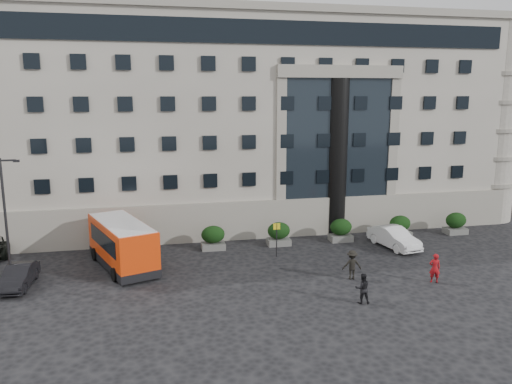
{
  "coord_description": "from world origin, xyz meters",
  "views": [
    {
      "loc": [
        -3.32,
        -28.85,
        11.71
      ],
      "look_at": [
        3.86,
        4.54,
        5.0
      ],
      "focal_mm": 35.0,
      "sensor_mm": 36.0,
      "label": 1
    }
  ],
  "objects_px": {
    "hedge_a": "(144,242)",
    "hedge_d": "(341,230)",
    "hedge_f": "(456,223)",
    "pedestrian_a": "(435,268)",
    "minibus": "(122,242)",
    "bus_stop_sign": "(277,234)",
    "parked_car_b": "(19,276)",
    "hedge_e": "(400,226)",
    "white_taxi": "(394,238)",
    "pedestrian_b": "(362,288)",
    "red_truck": "(7,214)",
    "street_lamp": "(7,218)",
    "pedestrian_c": "(352,265)",
    "hedge_c": "(279,234)",
    "hedge_b": "(213,237)"
  },
  "relations": [
    {
      "from": "red_truck",
      "to": "parked_car_b",
      "type": "height_order",
      "value": "red_truck"
    },
    {
      "from": "hedge_c",
      "to": "street_lamp",
      "type": "relative_size",
      "value": 0.23
    },
    {
      "from": "street_lamp",
      "to": "minibus",
      "type": "height_order",
      "value": "street_lamp"
    },
    {
      "from": "pedestrian_b",
      "to": "hedge_f",
      "type": "bearing_deg",
      "value": -131.25
    },
    {
      "from": "hedge_a",
      "to": "parked_car_b",
      "type": "height_order",
      "value": "hedge_a"
    },
    {
      "from": "hedge_c",
      "to": "hedge_e",
      "type": "height_order",
      "value": "same"
    },
    {
      "from": "hedge_d",
      "to": "street_lamp",
      "type": "relative_size",
      "value": 0.23
    },
    {
      "from": "hedge_a",
      "to": "bus_stop_sign",
      "type": "bearing_deg",
      "value": -16.42
    },
    {
      "from": "pedestrian_a",
      "to": "pedestrian_b",
      "type": "distance_m",
      "value": 6.13
    },
    {
      "from": "white_taxi",
      "to": "pedestrian_b",
      "type": "distance_m",
      "value": 11.48
    },
    {
      "from": "hedge_f",
      "to": "minibus",
      "type": "height_order",
      "value": "minibus"
    },
    {
      "from": "minibus",
      "to": "hedge_e",
      "type": "bearing_deg",
      "value": -13.01
    },
    {
      "from": "hedge_f",
      "to": "street_lamp",
      "type": "relative_size",
      "value": 0.23
    },
    {
      "from": "white_taxi",
      "to": "pedestrian_c",
      "type": "xyz_separation_m",
      "value": [
        -5.84,
        -5.62,
        0.16
      ]
    },
    {
      "from": "bus_stop_sign",
      "to": "pedestrian_b",
      "type": "relative_size",
      "value": 1.42
    },
    {
      "from": "hedge_a",
      "to": "hedge_d",
      "type": "height_order",
      "value": "same"
    },
    {
      "from": "red_truck",
      "to": "minibus",
      "type": "bearing_deg",
      "value": -45.08
    },
    {
      "from": "hedge_a",
      "to": "red_truck",
      "type": "bearing_deg",
      "value": 142.82
    },
    {
      "from": "hedge_a",
      "to": "hedge_f",
      "type": "relative_size",
      "value": 1.0
    },
    {
      "from": "hedge_a",
      "to": "minibus",
      "type": "height_order",
      "value": "minibus"
    },
    {
      "from": "hedge_f",
      "to": "pedestrian_a",
      "type": "bearing_deg",
      "value": -129.27
    },
    {
      "from": "hedge_e",
      "to": "pedestrian_c",
      "type": "relative_size",
      "value": 0.96
    },
    {
      "from": "minibus",
      "to": "pedestrian_b",
      "type": "height_order",
      "value": "minibus"
    },
    {
      "from": "hedge_a",
      "to": "pedestrian_c",
      "type": "bearing_deg",
      "value": -31.87
    },
    {
      "from": "hedge_f",
      "to": "minibus",
      "type": "relative_size",
      "value": 0.23
    },
    {
      "from": "hedge_a",
      "to": "white_taxi",
      "type": "xyz_separation_m",
      "value": [
        18.96,
        -2.53,
        -0.13
      ]
    },
    {
      "from": "hedge_d",
      "to": "pedestrian_a",
      "type": "height_order",
      "value": "pedestrian_a"
    },
    {
      "from": "hedge_b",
      "to": "red_truck",
      "type": "relative_size",
      "value": 0.33
    },
    {
      "from": "street_lamp",
      "to": "hedge_f",
      "type": "bearing_deg",
      "value": 8.05
    },
    {
      "from": "parked_car_b",
      "to": "pedestrian_a",
      "type": "relative_size",
      "value": 2.24
    },
    {
      "from": "hedge_e",
      "to": "bus_stop_sign",
      "type": "xyz_separation_m",
      "value": [
        -11.3,
        -2.8,
        0.8
      ]
    },
    {
      "from": "hedge_d",
      "to": "hedge_e",
      "type": "relative_size",
      "value": 1.0
    },
    {
      "from": "red_truck",
      "to": "street_lamp",
      "type": "bearing_deg",
      "value": -71.77
    },
    {
      "from": "red_truck",
      "to": "parked_car_b",
      "type": "xyz_separation_m",
      "value": [
        4.08,
        -13.87,
        -0.83
      ]
    },
    {
      "from": "minibus",
      "to": "white_taxi",
      "type": "xyz_separation_m",
      "value": [
        20.34,
        0.13,
        -0.95
      ]
    },
    {
      "from": "hedge_a",
      "to": "bus_stop_sign",
      "type": "relative_size",
      "value": 0.73
    },
    {
      "from": "pedestrian_a",
      "to": "hedge_e",
      "type": "bearing_deg",
      "value": -87.72
    },
    {
      "from": "street_lamp",
      "to": "bus_stop_sign",
      "type": "relative_size",
      "value": 3.17
    },
    {
      "from": "hedge_e",
      "to": "pedestrian_a",
      "type": "relative_size",
      "value": 0.98
    },
    {
      "from": "hedge_f",
      "to": "red_truck",
      "type": "bearing_deg",
      "value": 166.85
    },
    {
      "from": "pedestrian_a",
      "to": "pedestrian_b",
      "type": "xyz_separation_m",
      "value": [
        -5.79,
        -2.03,
        -0.05
      ]
    },
    {
      "from": "hedge_b",
      "to": "bus_stop_sign",
      "type": "relative_size",
      "value": 0.73
    },
    {
      "from": "hedge_a",
      "to": "hedge_e",
      "type": "distance_m",
      "value": 20.8
    },
    {
      "from": "hedge_f",
      "to": "minibus",
      "type": "distance_m",
      "value": 27.53
    },
    {
      "from": "minibus",
      "to": "pedestrian_a",
      "type": "height_order",
      "value": "minibus"
    },
    {
      "from": "bus_stop_sign",
      "to": "parked_car_b",
      "type": "relative_size",
      "value": 0.6
    },
    {
      "from": "red_truck",
      "to": "hedge_a",
      "type": "bearing_deg",
      "value": -33.96
    },
    {
      "from": "hedge_b",
      "to": "street_lamp",
      "type": "relative_size",
      "value": 0.23
    },
    {
      "from": "red_truck",
      "to": "pedestrian_a",
      "type": "xyz_separation_m",
      "value": [
        29.58,
        -18.57,
        -0.58
      ]
    },
    {
      "from": "white_taxi",
      "to": "pedestrian_a",
      "type": "relative_size",
      "value": 2.59
    }
  ]
}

